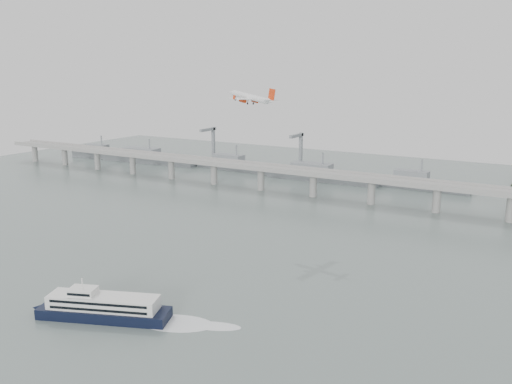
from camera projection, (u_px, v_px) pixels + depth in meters
The scene contains 5 objects.
ground at pixel (200, 284), 268.50m from camera, with size 900.00×900.00×0.00m, color slate.
bridge at pixel (346, 179), 433.31m from camera, with size 800.00×22.00×23.90m.
distant_fleet at pixel (230, 165), 566.66m from camera, with size 453.00×60.90×40.00m.
ferry at pixel (104, 308), 230.85m from camera, with size 89.21×41.95×17.61m.
airliner at pixel (251, 97), 328.74m from camera, with size 37.73×34.68×10.40m.
Camera 1 is at (151.34, -202.92, 104.26)m, focal length 38.00 mm.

